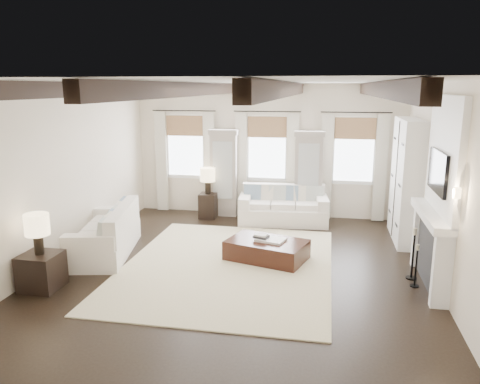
% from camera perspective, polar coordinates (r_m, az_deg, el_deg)
% --- Properties ---
extents(ground, '(7.50, 7.50, 0.00)m').
position_cam_1_polar(ground, '(8.24, -0.24, -9.53)').
color(ground, black).
rests_on(ground, ground).
extents(room_shell, '(6.54, 7.54, 3.22)m').
position_cam_1_polar(room_shell, '(8.50, 5.88, 4.32)').
color(room_shell, '#F3E6CF').
rests_on(room_shell, ground).
extents(area_rug, '(3.63, 4.58, 0.02)m').
position_cam_1_polar(area_rug, '(8.43, -1.51, -8.94)').
color(area_rug, beige).
rests_on(area_rug, ground).
extents(sofa_back, '(2.11, 1.11, 0.87)m').
position_cam_1_polar(sofa_back, '(10.99, 5.28, -1.90)').
color(sofa_back, white).
rests_on(sofa_back, ground).
extents(sofa_left, '(1.38, 2.27, 0.91)m').
position_cam_1_polar(sofa_left, '(9.26, -15.81, -5.04)').
color(sofa_left, white).
rests_on(sofa_left, ground).
extents(ottoman, '(1.59, 1.24, 0.37)m').
position_cam_1_polar(ottoman, '(8.68, 3.28, -7.09)').
color(ottoman, black).
rests_on(ottoman, ground).
extents(tray, '(0.59, 0.51, 0.04)m').
position_cam_1_polar(tray, '(8.61, 3.78, -5.82)').
color(tray, white).
rests_on(tray, ottoman).
extents(book_lower, '(0.31, 0.27, 0.04)m').
position_cam_1_polar(book_lower, '(8.64, 2.61, -5.46)').
color(book_lower, '#262628').
rests_on(book_lower, tray).
extents(book_upper, '(0.26, 0.23, 0.03)m').
position_cam_1_polar(book_upper, '(8.61, 2.57, -5.27)').
color(book_upper, beige).
rests_on(book_upper, book_lower).
extents(side_table_front, '(0.57, 0.57, 0.57)m').
position_cam_1_polar(side_table_front, '(8.08, -23.05, -8.88)').
color(side_table_front, black).
rests_on(side_table_front, ground).
extents(lamp_front, '(0.38, 0.38, 0.65)m').
position_cam_1_polar(lamp_front, '(7.85, -23.51, -3.92)').
color(lamp_front, black).
rests_on(lamp_front, side_table_front).
extents(side_table_back, '(0.40, 0.40, 0.60)m').
position_cam_1_polar(side_table_back, '(11.37, -3.90, -1.67)').
color(side_table_back, black).
rests_on(side_table_back, ground).
extents(lamp_back, '(0.36, 0.36, 0.62)m').
position_cam_1_polar(lamp_back, '(11.22, -3.96, 1.93)').
color(lamp_back, black).
rests_on(lamp_back, side_table_back).
extents(candlestick_near, '(0.14, 0.14, 0.70)m').
position_cam_1_polar(candlestick_near, '(8.02, 20.64, -8.80)').
color(candlestick_near, black).
rests_on(candlestick_near, ground).
extents(candlestick_far, '(0.18, 0.18, 0.88)m').
position_cam_1_polar(candlestick_far, '(8.28, 20.31, -7.55)').
color(candlestick_far, black).
rests_on(candlestick_far, ground).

